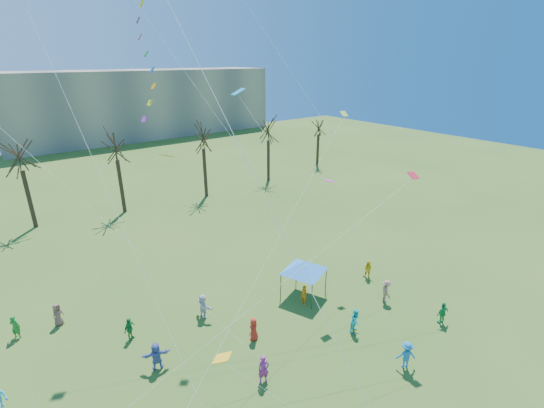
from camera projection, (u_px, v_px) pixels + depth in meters
distant_building at (145, 103)px, 88.83m from camera, size 60.00×14.00×15.00m
bare_tree_row at (135, 154)px, 44.90m from camera, size 71.00×9.02×10.19m
big_box_kite at (153, 34)px, 14.16m from camera, size 3.44×5.81×22.61m
canopy_tent_blue at (304, 266)px, 29.16m from camera, size 3.79×3.79×3.05m
festival_crowd at (229, 353)px, 22.90m from camera, size 27.07×19.18×1.84m
small_kites_aloft at (202, 133)px, 21.11m from camera, size 27.03×19.74×33.86m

